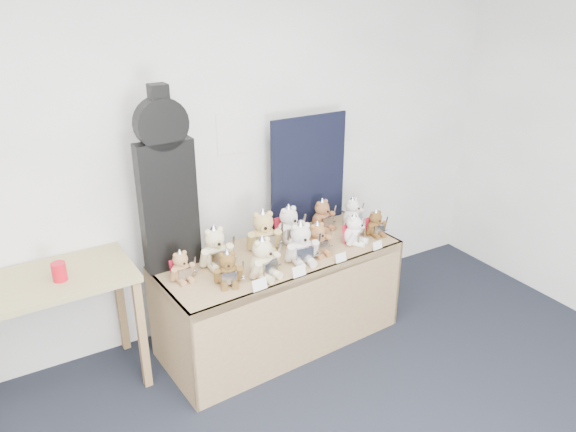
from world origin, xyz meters
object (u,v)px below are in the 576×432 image
teddy_back_centre_right (289,226)px  teddy_back_right (322,216)px  teddy_front_end (376,224)px  red_cup (59,272)px  teddy_back_centre_left (263,233)px  guitar_case (167,183)px  teddy_front_right (318,240)px  teddy_front_centre (301,245)px  teddy_back_far_left (181,267)px  teddy_front_left (263,259)px  teddy_front_far_right (354,231)px  teddy_back_end (353,213)px  side_table (51,297)px  teddy_front_far_left (228,269)px  display_table (285,277)px  teddy_back_left (215,249)px

teddy_back_centre_right → teddy_back_right: (0.32, 0.06, -0.02)m
teddy_front_end → teddy_back_right: size_ratio=0.82×
red_cup → teddy_back_centre_left: 1.32m
guitar_case → teddy_front_right: size_ratio=4.64×
teddy_front_centre → teddy_back_far_left: size_ratio=1.41×
teddy_front_left → teddy_front_far_right: (0.78, 0.09, -0.02)m
teddy_back_end → side_table: bearing=159.2°
teddy_front_far_left → teddy_back_right: 1.03m
display_table → teddy_back_centre_left: 0.34m
teddy_front_far_left → teddy_back_far_left: (-0.23, 0.19, -0.01)m
teddy_back_left → teddy_back_far_left: bearing=-168.0°
guitar_case → teddy_back_centre_right: (0.84, -0.07, -0.46)m
teddy_front_far_right → teddy_back_right: teddy_back_right is taller
side_table → teddy_front_left: bearing=-21.2°
teddy_front_far_right → teddy_back_end: (0.18, 0.27, -0.00)m
red_cup → teddy_front_end: (2.15, -0.25, -0.09)m
teddy_front_left → red_cup: bearing=144.3°
teddy_front_centre → teddy_back_end: bearing=33.2°
teddy_front_end → teddy_back_centre_left: (-0.83, 0.19, 0.05)m
display_table → teddy_front_right: (0.23, -0.06, 0.25)m
display_table → teddy_front_left: teddy_front_left is taller
display_table → teddy_front_end: size_ratio=8.05×
teddy_back_far_left → red_cup: bearing=161.0°
display_table → teddy_front_centre: (0.07, -0.10, 0.28)m
teddy_front_end → teddy_back_right: 0.40m
guitar_case → teddy_back_centre_right: size_ratio=3.94×
teddy_back_far_left → side_table: bearing=157.5°
guitar_case → teddy_front_far_right: 1.36m
teddy_back_end → teddy_back_centre_right: bearing=161.5°
teddy_front_end → teddy_back_left: bearing=176.1°
side_table → guitar_case: 0.97m
teddy_front_far_right → teddy_back_far_left: bearing=141.6°
teddy_back_centre_left → teddy_back_far_left: bearing=-155.9°
guitar_case → red_cup: (-0.71, -0.05, -0.41)m
teddy_front_left → teddy_back_centre_left: size_ratio=0.90×
teddy_front_end → teddy_back_centre_left: 0.85m
red_cup → teddy_front_centre: teddy_front_centre is taller
red_cup → teddy_back_right: teddy_back_right is taller
teddy_front_far_left → teddy_back_centre_right: 0.71m
red_cup → teddy_back_far_left: 0.71m
teddy_back_left → side_table: bearing=170.6°
teddy_back_end → teddy_front_left: bearing=-178.3°
teddy_front_left → teddy_back_centre_left: bearing=44.1°
guitar_case → red_cup: size_ratio=10.53×
display_table → teddy_back_centre_right: teddy_back_centre_right is taller
teddy_front_end → teddy_back_left: 1.22m
display_table → teddy_front_centre: bearing=-61.5°
teddy_front_far_left → teddy_front_centre: bearing=18.9°
teddy_back_left → teddy_back_centre_right: bearing=7.0°
teddy_front_far_right → teddy_front_far_left: bearing=151.0°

